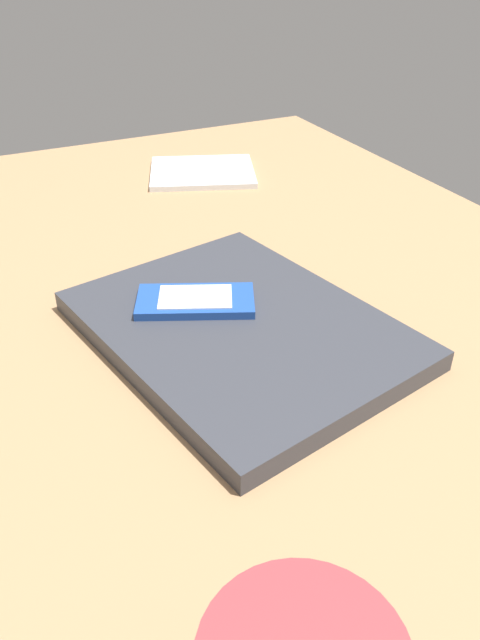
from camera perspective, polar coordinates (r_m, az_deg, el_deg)
The scene contains 4 objects.
desk_surface at distance 63.51cm, azimuth 0.89°, elevation -0.06°, with size 120.00×80.00×3.00cm, color #9E7751.
laptop_closed at distance 57.77cm, azimuth -0.00°, elevation -0.84°, with size 30.19×23.06×1.98cm, color #33353D.
cell_phone_on_laptop at distance 59.34cm, azimuth -4.05°, elevation 1.71°, with size 9.61×12.43×0.95cm.
notepad at distance 97.39cm, azimuth -3.46°, elevation 13.37°, with size 13.21×15.52×0.80cm, color white.
Camera 1 is at (47.44, -23.91, 36.30)cm, focal length 34.95 mm.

